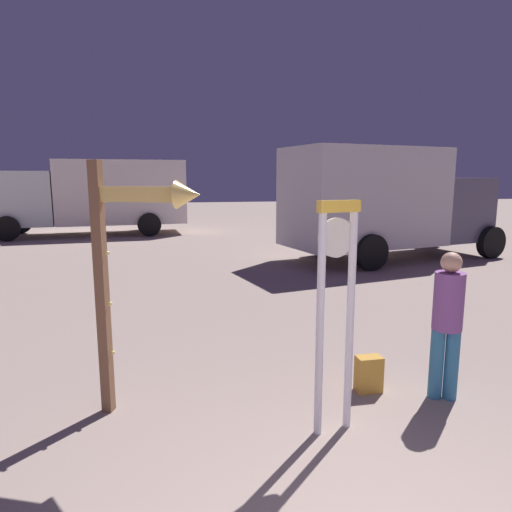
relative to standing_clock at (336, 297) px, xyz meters
name	(u,v)px	position (x,y,z in m)	size (l,w,h in m)	color
standing_clock	(336,297)	(0.00, 0.00, 0.00)	(0.40, 0.16, 2.09)	white
arrow_sign	(133,249)	(-1.74, 0.65, 0.38)	(1.03, 0.56, 2.44)	brown
person_near_clock	(447,318)	(1.35, 0.34, -0.38)	(0.30, 0.30, 1.55)	teal
backpack	(368,374)	(0.66, 0.64, -1.06)	(0.27, 0.21, 0.39)	gold
box_truck_near	(383,201)	(4.56, 8.10, 0.38)	(6.52, 3.70, 3.05)	silver
box_truck_far	(102,194)	(-3.76, 15.58, 0.37)	(7.11, 3.05, 2.93)	white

